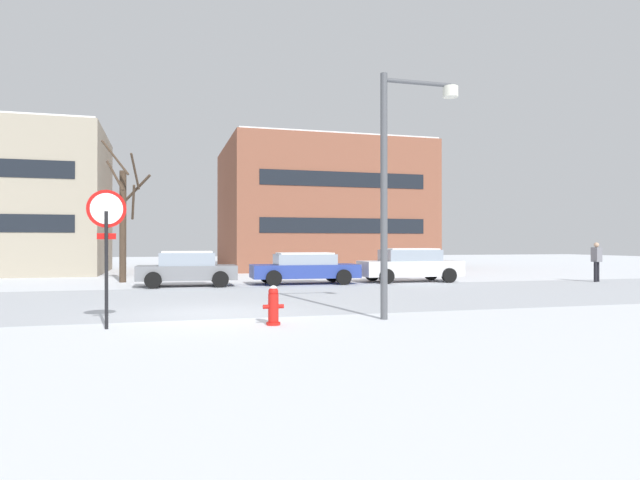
{
  "coord_description": "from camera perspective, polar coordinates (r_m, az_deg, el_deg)",
  "views": [
    {
      "loc": [
        -1.21,
        -13.79,
        1.72
      ],
      "look_at": [
        4.26,
        5.58,
        1.84
      ],
      "focal_mm": 31.41,
      "sensor_mm": 36.0,
      "label": 1
    }
  ],
  "objects": [
    {
      "name": "street_lamp",
      "position": [
        12.99,
        8.0,
        7.28
      ],
      "size": [
        1.94,
        0.36,
        5.58
      ],
      "color": "#4C4F54",
      "rests_on": "ground"
    },
    {
      "name": "parked_car_gray",
      "position": [
        22.97,
        -13.39,
        -2.83
      ],
      "size": [
        3.94,
        2.12,
        1.41
      ],
      "color": "slate",
      "rests_on": "ground"
    },
    {
      "name": "road_surface",
      "position": [
        17.51,
        -11.79,
        -5.96
      ],
      "size": [
        80.0,
        9.19,
        0.0
      ],
      "color": "#B7BCC4",
      "rests_on": "ground"
    },
    {
      "name": "pedestrian_crossing",
      "position": [
        27.82,
        26.34,
        -1.73
      ],
      "size": [
        0.42,
        0.41,
        1.76
      ],
      "color": "black",
      "rests_on": "ground"
    },
    {
      "name": "stop_sign",
      "position": [
        11.95,
        -20.93,
        0.83
      ],
      "size": [
        0.75,
        0.19,
        2.79
      ],
      "color": "black",
      "rests_on": "ground"
    },
    {
      "name": "parked_car_blue",
      "position": [
        23.65,
        -1.58,
        -2.84
      ],
      "size": [
        4.55,
        2.17,
        1.32
      ],
      "color": "#283D93",
      "rests_on": "ground"
    },
    {
      "name": "fire_hydrant",
      "position": [
        11.89,
        -4.78,
        -6.63
      ],
      "size": [
        0.44,
        0.3,
        0.84
      ],
      "color": "red",
      "rests_on": "ground"
    },
    {
      "name": "ground_plane",
      "position": [
        13.95,
        -10.76,
        -7.42
      ],
      "size": [
        120.0,
        120.0,
        0.0
      ],
      "primitive_type": "plane",
      "color": "white"
    },
    {
      "name": "tree_far_right",
      "position": [
        26.12,
        -19.35,
        2.16
      ],
      "size": [
        2.1,
        2.11,
        6.19
      ],
      "color": "#423326",
      "rests_on": "ground"
    },
    {
      "name": "building_far_left",
      "position": [
        36.16,
        -29.33,
        3.51
      ],
      "size": [
        10.53,
        9.07,
        8.23
      ],
      "color": "#9E937F",
      "rests_on": "ground"
    },
    {
      "name": "building_far_right",
      "position": [
        39.06,
        -0.14,
        3.32
      ],
      "size": [
        12.88,
        11.61,
        8.42
      ],
      "color": "brown",
      "rests_on": "ground"
    },
    {
      "name": "parked_car_white",
      "position": [
        25.26,
        9.14,
        -2.51
      ],
      "size": [
        4.51,
        2.21,
        1.49
      ],
      "color": "white",
      "rests_on": "ground"
    }
  ]
}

